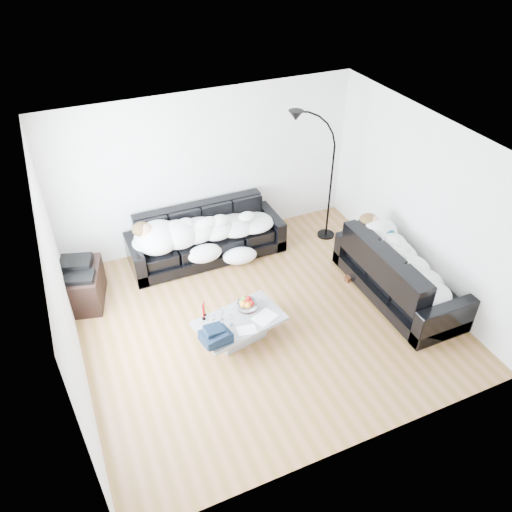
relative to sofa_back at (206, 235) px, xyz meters
name	(u,v)px	position (x,y,z in m)	size (l,w,h in m)	color
ground	(264,318)	(0.25, -1.75, -0.41)	(5.00, 5.00, 0.00)	brown
wall_back	(208,170)	(0.25, 0.50, 0.89)	(5.00, 0.02, 2.60)	silver
wall_left	(62,296)	(-2.25, -1.75, 0.89)	(0.02, 4.50, 2.60)	silver
wall_right	(423,204)	(2.75, -1.75, 0.89)	(0.02, 4.50, 2.60)	silver
ceiling	(267,149)	(0.25, -1.75, 2.19)	(5.00, 5.00, 0.00)	white
sofa_back	(206,235)	(0.00, 0.00, 0.00)	(2.52, 0.87, 0.82)	black
sofa_right	(400,271)	(2.29, -2.07, 0.03)	(2.17, 0.93, 0.88)	black
sleeper_back	(206,225)	(0.00, -0.05, 0.22)	(2.13, 0.74, 0.43)	silver
sleeper_right	(403,260)	(2.29, -2.07, 0.24)	(1.86, 0.79, 0.46)	silver
teal_cushion	(373,233)	(2.23, -1.40, 0.31)	(0.36, 0.30, 0.20)	#0B4450
coffee_table	(240,329)	(-0.21, -1.97, -0.24)	(1.16, 0.67, 0.34)	#939699
fruit_bowl	(247,303)	(-0.03, -1.80, 0.01)	(0.27, 0.27, 0.17)	white
wine_glass_a	(222,315)	(-0.43, -1.87, 0.01)	(0.07, 0.07, 0.17)	white
wine_glass_b	(214,320)	(-0.56, -1.91, 0.00)	(0.07, 0.07, 0.16)	white
wine_glass_c	(231,320)	(-0.35, -2.02, 0.01)	(0.07, 0.07, 0.17)	white
candle_left	(203,312)	(-0.65, -1.77, 0.05)	(0.05, 0.05, 0.25)	maroon
candle_right	(204,309)	(-0.61, -1.70, 0.04)	(0.04, 0.04, 0.23)	maroon
newspaper_a	(265,317)	(0.11, -2.07, -0.07)	(0.31, 0.24, 0.01)	silver
newspaper_b	(247,330)	(-0.20, -2.19, -0.07)	(0.25, 0.18, 0.01)	silver
navy_jacket	(214,333)	(-0.67, -2.24, 0.10)	(0.39, 0.33, 0.20)	black
shoes	(353,273)	(1.94, -1.42, -0.37)	(0.39, 0.29, 0.09)	#472311
av_cabinet	(82,286)	(-2.04, -0.34, -0.13)	(0.57, 0.82, 0.57)	black
stereo	(77,267)	(-2.04, -0.34, 0.22)	(0.44, 0.34, 0.13)	black
floor_lamp	(331,183)	(2.12, -0.27, 0.63)	(0.76, 0.30, 2.09)	black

